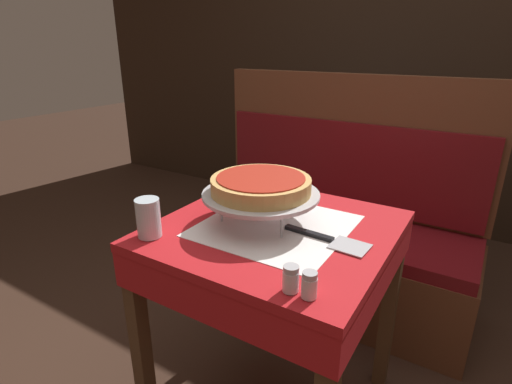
% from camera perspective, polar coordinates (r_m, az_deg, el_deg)
% --- Properties ---
extents(dining_table_front, '(0.72, 0.72, 0.76)m').
position_cam_1_polar(dining_table_front, '(1.33, 2.74, -8.79)').
color(dining_table_front, red).
rests_on(dining_table_front, ground_plane).
extents(dining_table_rear, '(0.76, 0.76, 0.76)m').
position_cam_1_polar(dining_table_rear, '(2.74, 12.82, 6.22)').
color(dining_table_rear, '#194799').
rests_on(dining_table_rear, ground_plane).
extents(booth_bench, '(1.41, 0.50, 1.17)m').
position_cam_1_polar(booth_bench, '(2.15, 10.72, -6.70)').
color(booth_bench, brown).
rests_on(booth_bench, ground_plane).
extents(back_wall_panel, '(6.00, 0.04, 2.40)m').
position_cam_1_polar(back_wall_panel, '(3.09, 22.31, 17.13)').
color(back_wall_panel, black).
rests_on(back_wall_panel, ground_plane).
extents(pizza_pan_stand, '(0.38, 0.38, 0.10)m').
position_cam_1_polar(pizza_pan_stand, '(1.27, 0.71, -0.48)').
color(pizza_pan_stand, '#ADADB2').
rests_on(pizza_pan_stand, dining_table_front).
extents(deep_dish_pizza, '(0.32, 0.32, 0.05)m').
position_cam_1_polar(deep_dish_pizza, '(1.26, 0.71, 1.06)').
color(deep_dish_pizza, tan).
rests_on(deep_dish_pizza, pizza_pan_stand).
extents(pizza_server, '(0.27, 0.10, 0.01)m').
position_cam_1_polar(pizza_server, '(1.21, 10.31, -6.68)').
color(pizza_server, '#BCBCC1').
rests_on(pizza_server, dining_table_front).
extents(water_glass_near, '(0.07, 0.07, 0.12)m').
position_cam_1_polar(water_glass_near, '(1.24, -15.12, -3.59)').
color(water_glass_near, silver).
rests_on(water_glass_near, dining_table_front).
extents(salt_shaker, '(0.04, 0.04, 0.07)m').
position_cam_1_polar(salt_shaker, '(0.96, 4.99, -12.24)').
color(salt_shaker, silver).
rests_on(salt_shaker, dining_table_front).
extents(pepper_shaker, '(0.04, 0.04, 0.07)m').
position_cam_1_polar(pepper_shaker, '(0.94, 7.63, -13.02)').
color(pepper_shaker, silver).
rests_on(pepper_shaker, dining_table_front).
extents(condiment_caddy, '(0.13, 0.13, 0.17)m').
position_cam_1_polar(condiment_caddy, '(2.61, 13.37, 8.90)').
color(condiment_caddy, black).
rests_on(condiment_caddy, dining_table_rear).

